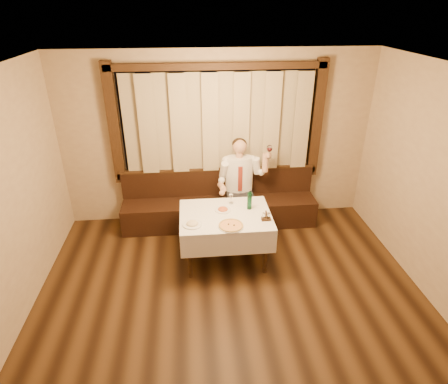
{
  "coord_description": "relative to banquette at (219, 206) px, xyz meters",
  "views": [
    {
      "loc": [
        -0.45,
        -2.77,
        3.41
      ],
      "look_at": [
        0.0,
        1.9,
        1.0
      ],
      "focal_mm": 30.0,
      "sensor_mm": 36.0,
      "label": 1
    }
  ],
  "objects": [
    {
      "name": "pasta_cream",
      "position": [
        -0.47,
        -1.26,
        0.48
      ],
      "size": [
        0.26,
        0.26,
        0.09
      ],
      "rotation": [
        0.0,
        0.0,
        -0.43
      ],
      "color": "white",
      "rests_on": "dining_table"
    },
    {
      "name": "table_wine_glass",
      "position": [
        0.11,
        -0.74,
        0.57
      ],
      "size": [
        0.06,
        0.06,
        0.17
      ],
      "rotation": [
        0.0,
        0.0,
        -0.35
      ],
      "color": "white",
      "rests_on": "dining_table"
    },
    {
      "name": "seated_man",
      "position": [
        0.33,
        -0.09,
        0.55
      ],
      "size": [
        0.84,
        0.63,
        1.49
      ],
      "color": "black",
      "rests_on": "ground"
    },
    {
      "name": "room",
      "position": [
        -0.0,
        -1.75,
        1.19
      ],
      "size": [
        5.01,
        6.01,
        2.81
      ],
      "color": "black",
      "rests_on": "ground"
    },
    {
      "name": "cruet_caddy",
      "position": [
        0.53,
        -1.24,
        0.49
      ],
      "size": [
        0.12,
        0.06,
        0.13
      ],
      "rotation": [
        0.0,
        0.0,
        0.0
      ],
      "color": "black",
      "rests_on": "dining_table"
    },
    {
      "name": "pizza",
      "position": [
        0.04,
        -1.35,
        0.46
      ],
      "size": [
        0.34,
        0.34,
        0.04
      ],
      "rotation": [
        0.0,
        0.0,
        0.42
      ],
      "color": "white",
      "rests_on": "dining_table"
    },
    {
      "name": "banquette",
      "position": [
        0.0,
        0.0,
        0.0
      ],
      "size": [
        3.2,
        0.61,
        0.94
      ],
      "color": "black",
      "rests_on": "ground"
    },
    {
      "name": "dining_table",
      "position": [
        0.0,
        -1.02,
        0.34
      ],
      "size": [
        1.27,
        0.97,
        0.76
      ],
      "color": "black",
      "rests_on": "ground"
    },
    {
      "name": "pasta_red",
      "position": [
        -0.02,
        -0.91,
        0.48
      ],
      "size": [
        0.23,
        0.23,
        0.08
      ],
      "rotation": [
        0.0,
        0.0,
        -0.38
      ],
      "color": "white",
      "rests_on": "dining_table"
    },
    {
      "name": "green_bottle",
      "position": [
        0.35,
        -0.9,
        0.58
      ],
      "size": [
        0.07,
        0.07,
        0.31
      ],
      "rotation": [
        0.0,
        0.0,
        -0.11
      ],
      "color": "#104F2E",
      "rests_on": "dining_table"
    }
  ]
}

